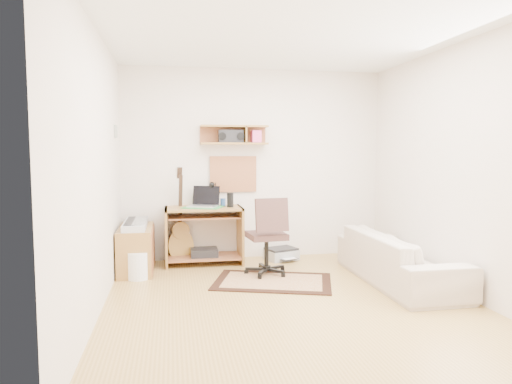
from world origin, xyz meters
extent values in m
cube|color=tan|center=(0.00, 0.00, -0.01)|extent=(3.60, 4.00, 0.01)
cube|color=white|center=(0.00, 0.00, 2.60)|extent=(3.60, 4.00, 0.01)
cube|color=silver|center=(0.00, 2.00, 1.30)|extent=(3.60, 0.01, 2.60)
cube|color=silver|center=(-1.80, 0.00, 1.30)|extent=(0.01, 4.00, 2.60)
cube|color=silver|center=(1.80, 0.00, 1.30)|extent=(0.01, 4.00, 2.60)
cube|color=olive|center=(-0.30, 1.88, 1.70)|extent=(0.90, 0.25, 0.26)
cube|color=tan|center=(-0.30, 1.98, 1.17)|extent=(0.64, 0.03, 0.49)
cube|color=#4C8CBF|center=(-1.79, 1.50, 1.72)|extent=(0.02, 0.20, 0.15)
cylinder|color=black|center=(-0.38, 1.68, 0.85)|extent=(0.09, 0.09, 0.19)
cylinder|color=#345A9D|center=(-0.46, 1.83, 0.80)|extent=(0.07, 0.07, 0.10)
cube|color=black|center=(-0.35, 1.87, 1.68)|extent=(0.33, 0.15, 0.17)
cube|color=tan|center=(-0.02, 0.70, 0.01)|extent=(1.51, 1.23, 0.02)
cube|color=olive|center=(-1.58, 1.49, 0.28)|extent=(0.40, 0.90, 0.55)
cube|color=#B2B5BA|center=(-1.58, 1.49, 0.59)|extent=(0.27, 0.86, 0.07)
cylinder|color=white|center=(-1.53, 1.12, 0.16)|extent=(0.31, 0.31, 0.32)
cube|color=#A5A8AA|center=(0.33, 1.76, 0.09)|extent=(0.49, 0.43, 0.15)
imported|color=#BAA993|center=(1.38, 0.44, 0.38)|extent=(0.56, 1.92, 0.75)
camera|label=1|loc=(-1.14, -4.40, 1.48)|focal=32.91mm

